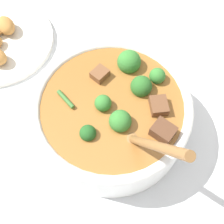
% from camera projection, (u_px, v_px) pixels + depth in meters
% --- Properties ---
extents(ground_plane, '(4.00, 4.00, 0.00)m').
position_uv_depth(ground_plane, '(112.00, 127.00, 0.54)').
color(ground_plane, silver).
extents(stew_bowl, '(0.27, 0.27, 0.25)m').
position_uv_depth(stew_bowl, '(113.00, 114.00, 0.49)').
color(stew_bowl, white).
rests_on(stew_bowl, ground_plane).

